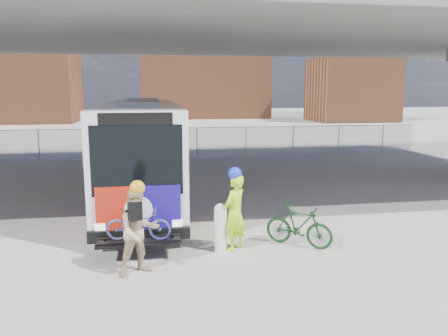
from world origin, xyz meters
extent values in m
plane|color=#9E9991|center=(0.00, 0.00, 0.00)|extent=(160.00, 160.00, 0.00)
cube|color=silver|center=(-2.00, 2.86, 1.95)|extent=(2.55, 12.00, 3.20)
cube|color=black|center=(-2.00, 3.36, 2.59)|extent=(2.61, 11.00, 1.28)
cube|color=black|center=(-2.00, -3.09, 2.33)|extent=(2.24, 0.12, 1.76)
cube|color=black|center=(-2.00, -3.09, 3.36)|extent=(1.78, 0.12, 0.30)
cube|color=black|center=(-2.00, -3.19, 0.45)|extent=(2.55, 0.20, 0.30)
cube|color=#A81E0C|center=(-2.55, -3.16, 1.10)|extent=(1.00, 0.08, 1.20)
cube|color=navy|center=(-1.45, -3.16, 1.10)|extent=(1.00, 0.08, 1.20)
cylinder|color=silver|center=(-2.00, -3.18, 1.10)|extent=(0.70, 0.06, 0.70)
cube|color=gray|center=(-2.00, 2.86, 3.62)|extent=(1.28, 7.20, 0.14)
cube|color=black|center=(-2.00, -3.69, 0.45)|extent=(2.00, 0.70, 0.06)
cylinder|color=black|center=(-3.15, -1.54, 0.50)|extent=(0.30, 1.00, 1.00)
cylinder|color=black|center=(-0.85, -1.54, 0.50)|extent=(0.30, 1.00, 1.00)
cylinder|color=black|center=(-3.15, 7.06, 0.50)|extent=(0.30, 1.00, 1.00)
cylinder|color=black|center=(-0.85, 7.06, 0.50)|extent=(0.30, 1.00, 1.00)
cube|color=#A81E0C|center=(-3.30, -0.94, 1.30)|extent=(0.06, 2.60, 1.70)
cube|color=navy|center=(-3.30, 0.66, 1.30)|extent=(0.06, 1.40, 1.70)
cube|color=#A81E0C|center=(-0.70, -0.94, 1.30)|extent=(0.06, 2.60, 1.70)
cube|color=navy|center=(-0.70, 0.66, 1.30)|extent=(0.06, 1.40, 1.70)
imported|color=#39477F|center=(-2.00, -3.69, 0.89)|extent=(1.61, 0.76, 0.81)
cube|color=#605E59|center=(0.00, 4.00, 6.75)|extent=(40.00, 16.00, 1.50)
cylinder|color=gray|center=(-8.00, 12.00, 0.90)|extent=(0.06, 0.06, 1.80)
cylinder|color=gray|center=(-4.00, 12.00, 0.90)|extent=(0.06, 0.06, 1.80)
cylinder|color=gray|center=(0.00, 12.00, 0.90)|extent=(0.06, 0.06, 1.80)
cylinder|color=gray|center=(4.00, 12.00, 0.90)|extent=(0.06, 0.06, 1.80)
cylinder|color=gray|center=(8.00, 12.00, 0.90)|extent=(0.06, 0.06, 1.80)
cylinder|color=gray|center=(12.00, 12.00, 0.90)|extent=(0.06, 0.06, 1.80)
plane|color=gray|center=(0.00, 12.00, 0.90)|extent=(30.00, 0.00, 30.00)
cube|color=gray|center=(0.00, 12.00, 1.82)|extent=(30.00, 0.05, 0.04)
cube|color=brown|center=(-18.00, 45.00, 5.00)|extent=(14.00, 10.00, 10.00)
cube|color=brown|center=(6.00, 52.00, 6.00)|extent=(18.00, 12.00, 12.00)
cube|color=brown|center=(24.00, 40.00, 4.00)|extent=(10.00, 8.00, 8.00)
cylinder|color=brown|center=(14.00, 55.00, 12.50)|extent=(2.20, 2.20, 25.00)
cylinder|color=white|center=(0.03, -3.44, 0.54)|extent=(0.32, 0.32, 1.07)
sphere|color=white|center=(0.03, -3.44, 1.07)|extent=(0.32, 0.32, 0.32)
imported|color=#C4FF1A|center=(0.40, -3.44, 0.99)|extent=(0.85, 0.84, 1.97)
sphere|color=#1934D8|center=(0.40, -3.44, 1.99)|extent=(0.34, 0.34, 0.34)
imported|color=tan|center=(-1.96, -4.55, 0.97)|extent=(1.16, 1.05, 1.94)
sphere|color=gold|center=(-1.96, -4.55, 1.96)|extent=(0.34, 0.34, 0.34)
cube|color=black|center=(-2.02, -4.73, 1.49)|extent=(0.32, 0.26, 0.40)
imported|color=#123A17|center=(2.10, -3.44, 0.54)|extent=(1.75, 1.51, 1.09)
camera|label=1|loc=(-1.59, -13.93, 4.05)|focal=35.00mm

